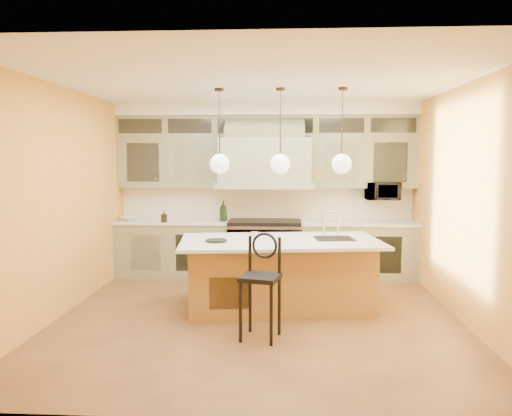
# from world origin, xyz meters

# --- Properties ---
(floor) EXTENTS (5.00, 5.00, 0.00)m
(floor) POSITION_xyz_m (0.00, 0.00, 0.00)
(floor) COLOR #55361D
(floor) RESTS_ON ground
(ceiling) EXTENTS (5.00, 5.00, 0.00)m
(ceiling) POSITION_xyz_m (0.00, 0.00, 2.90)
(ceiling) COLOR white
(ceiling) RESTS_ON wall_back
(wall_back) EXTENTS (5.00, 0.00, 5.00)m
(wall_back) POSITION_xyz_m (0.00, 2.50, 1.45)
(wall_back) COLOR gold
(wall_back) RESTS_ON ground
(wall_front) EXTENTS (5.00, 0.00, 5.00)m
(wall_front) POSITION_xyz_m (0.00, -2.50, 1.45)
(wall_front) COLOR gold
(wall_front) RESTS_ON ground
(wall_left) EXTENTS (0.00, 5.00, 5.00)m
(wall_left) POSITION_xyz_m (-2.50, 0.00, 1.45)
(wall_left) COLOR gold
(wall_left) RESTS_ON ground
(wall_right) EXTENTS (0.00, 5.00, 5.00)m
(wall_right) POSITION_xyz_m (2.50, 0.00, 1.45)
(wall_right) COLOR gold
(wall_right) RESTS_ON ground
(back_cabinetry) EXTENTS (5.00, 0.77, 2.90)m
(back_cabinetry) POSITION_xyz_m (0.00, 2.23, 1.43)
(back_cabinetry) COLOR gray
(back_cabinetry) RESTS_ON floor
(range) EXTENTS (1.20, 0.74, 0.96)m
(range) POSITION_xyz_m (0.00, 2.14, 0.49)
(range) COLOR silver
(range) RESTS_ON floor
(kitchen_island) EXTENTS (2.76, 1.68, 1.35)m
(kitchen_island) POSITION_xyz_m (0.27, 0.45, 0.47)
(kitchen_island) COLOR olive
(kitchen_island) RESTS_ON floor
(counter_stool) EXTENTS (0.49, 0.49, 1.16)m
(counter_stool) POSITION_xyz_m (0.07, -0.73, 0.66)
(counter_stool) COLOR black
(counter_stool) RESTS_ON floor
(microwave) EXTENTS (0.54, 0.37, 0.30)m
(microwave) POSITION_xyz_m (1.95, 2.25, 1.45)
(microwave) COLOR black
(microwave) RESTS_ON back_cabinetry
(oil_bottle_a) EXTENTS (0.15, 0.15, 0.34)m
(oil_bottle_a) POSITION_xyz_m (-0.70, 2.15, 1.11)
(oil_bottle_a) COLOR black
(oil_bottle_a) RESTS_ON back_cabinetry
(oil_bottle_b) EXTENTS (0.09, 0.09, 0.20)m
(oil_bottle_b) POSITION_xyz_m (-1.66, 1.95, 1.04)
(oil_bottle_b) COLOR black
(oil_bottle_b) RESTS_ON back_cabinetry
(fruit_bowl) EXTENTS (0.32, 0.32, 0.07)m
(fruit_bowl) POSITION_xyz_m (-2.30, 2.15, 0.97)
(fruit_bowl) COLOR silver
(fruit_bowl) RESTS_ON back_cabinetry
(cup) EXTENTS (0.11, 0.11, 0.09)m
(cup) POSITION_xyz_m (-0.08, 0.51, 0.96)
(cup) COLOR beige
(cup) RESTS_ON kitchen_island
(pendant_left) EXTENTS (0.26, 0.26, 1.11)m
(pendant_left) POSITION_xyz_m (-0.54, 0.45, 1.95)
(pendant_left) COLOR #2D2319
(pendant_left) RESTS_ON ceiling
(pendant_center) EXTENTS (0.26, 0.26, 1.11)m
(pendant_center) POSITION_xyz_m (0.26, 0.45, 1.95)
(pendant_center) COLOR #2D2319
(pendant_center) RESTS_ON ceiling
(pendant_right) EXTENTS (0.26, 0.26, 1.11)m
(pendant_right) POSITION_xyz_m (1.06, 0.45, 1.95)
(pendant_right) COLOR #2D2319
(pendant_right) RESTS_ON ceiling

